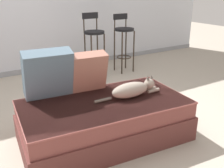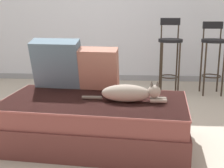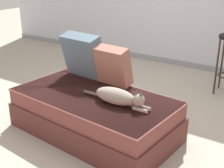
{
  "view_description": "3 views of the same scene",
  "coord_description": "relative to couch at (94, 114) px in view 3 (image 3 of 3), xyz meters",
  "views": [
    {
      "loc": [
        -1.16,
        -2.44,
        1.48
      ],
      "look_at": [
        0.15,
        -0.3,
        0.54
      ],
      "focal_mm": 42.0,
      "sensor_mm": 36.0,
      "label": 1
    },
    {
      "loc": [
        0.35,
        -3.03,
        1.21
      ],
      "look_at": [
        0.15,
        -0.3,
        0.54
      ],
      "focal_mm": 50.0,
      "sensor_mm": 36.0,
      "label": 2
    },
    {
      "loc": [
        1.7,
        -2.66,
        1.65
      ],
      "look_at": [
        0.15,
        -0.3,
        0.54
      ],
      "focal_mm": 50.0,
      "sensor_mm": 36.0,
      "label": 3
    }
  ],
  "objects": [
    {
      "name": "throw_pillow_middle",
      "position": [
        -0.01,
        0.34,
        0.42
      ],
      "size": [
        0.42,
        0.27,
        0.43
      ],
      "color": "#936051",
      "rests_on": "couch"
    },
    {
      "name": "ground_plane",
      "position": [
        0.0,
        0.4,
        -0.21
      ],
      "size": [
        16.0,
        16.0,
        0.0
      ],
      "primitive_type": "plane",
      "color": "#A89E8E",
      "rests_on": "ground"
    },
    {
      "name": "cat",
      "position": [
        0.31,
        -0.04,
        0.28
      ],
      "size": [
        0.74,
        0.17,
        0.19
      ],
      "color": "gray",
      "rests_on": "couch"
    },
    {
      "name": "couch",
      "position": [
        0.0,
        0.0,
        0.0
      ],
      "size": [
        1.72,
        1.03,
        0.42
      ],
      "color": "brown",
      "rests_on": "ground"
    },
    {
      "name": "wall_baseboard_trim",
      "position": [
        0.0,
        2.6,
        -0.17
      ],
      "size": [
        8.0,
        0.02,
        0.09
      ],
      "primitive_type": "cube",
      "color": "gray",
      "rests_on": "ground"
    },
    {
      "name": "throw_pillow_corner",
      "position": [
        -0.42,
        0.38,
        0.46
      ],
      "size": [
        0.5,
        0.32,
        0.5
      ],
      "color": "#4C6070",
      "rests_on": "couch"
    }
  ]
}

